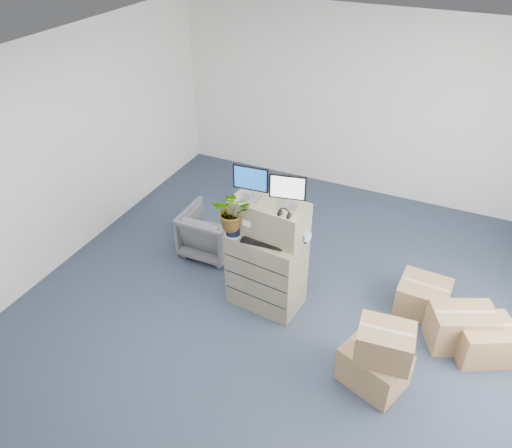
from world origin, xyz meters
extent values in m
plane|color=#22293E|center=(0.00, 0.00, 0.00)|extent=(7.00, 7.00, 0.00)
cube|color=silver|center=(0.00, 3.51, 1.40)|extent=(6.00, 0.02, 2.80)
cube|color=gray|center=(-0.28, 0.41, 0.48)|extent=(0.86, 0.58, 0.95)
cube|color=gray|center=(-0.27, 0.46, 1.16)|extent=(0.85, 0.49, 0.41)
cube|color=#99999E|center=(-0.49, 0.45, 1.37)|extent=(0.22, 0.17, 0.01)
cylinder|color=#99999E|center=(-0.49, 0.45, 1.42)|extent=(0.03, 0.03, 0.09)
cube|color=black|center=(-0.49, 0.45, 1.61)|extent=(0.39, 0.06, 0.28)
cube|color=navy|center=(-0.48, 0.44, 1.61)|extent=(0.35, 0.04, 0.24)
cube|color=#99999E|center=(-0.07, 0.45, 1.37)|extent=(0.22, 0.18, 0.01)
cylinder|color=#99999E|center=(-0.07, 0.45, 1.42)|extent=(0.03, 0.03, 0.09)
cube|color=black|center=(-0.07, 0.45, 1.60)|extent=(0.38, 0.10, 0.27)
cube|color=white|center=(-0.07, 0.44, 1.60)|extent=(0.34, 0.07, 0.23)
torus|color=black|center=(-0.03, 0.28, 1.40)|extent=(0.13, 0.03, 0.13)
cube|color=black|center=(-0.26, 0.31, 0.97)|extent=(0.50, 0.24, 0.03)
ellipsoid|color=silver|center=(-0.01, 0.26, 0.97)|extent=(0.09, 0.07, 0.03)
cylinder|color=#999BA2|center=(-0.22, 0.47, 1.06)|extent=(0.06, 0.06, 0.22)
cube|color=silver|center=(-0.31, 0.47, 0.96)|extent=(0.05, 0.05, 0.02)
cube|color=black|center=(-0.31, 0.47, 1.02)|extent=(0.05, 0.03, 0.10)
cube|color=black|center=(0.05, 0.51, 0.98)|extent=(0.21, 0.17, 0.06)
cube|color=#4079DC|center=(0.09, 0.48, 1.05)|extent=(0.22, 0.16, 0.07)
cylinder|color=#9AB592|center=(-0.62, 0.29, 0.96)|extent=(0.20, 0.20, 0.01)
cylinder|color=black|center=(-0.62, 0.29, 1.03)|extent=(0.17, 0.17, 0.13)
imported|color=#1A5D1B|center=(-0.62, 0.29, 1.21)|extent=(0.51, 0.54, 0.35)
imported|color=#58585C|center=(-1.34, 1.00, 0.35)|extent=(0.68, 0.64, 0.70)
cube|color=#9B7B4B|center=(1.15, -0.21, 0.21)|extent=(0.72, 0.64, 0.41)
cube|color=#9B7B4B|center=(2.10, 0.62, 0.21)|extent=(0.72, 0.67, 0.41)
cube|color=#9B7B4B|center=(1.42, 1.06, 0.18)|extent=(0.58, 0.53, 0.37)
cube|color=#9B7B4B|center=(1.21, -0.23, 0.59)|extent=(0.55, 0.46, 0.36)
cube|color=#9B7B4B|center=(1.86, 0.68, 0.23)|extent=(0.76, 0.64, 0.46)
camera|label=1|loc=(1.46, -3.63, 4.12)|focal=35.00mm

